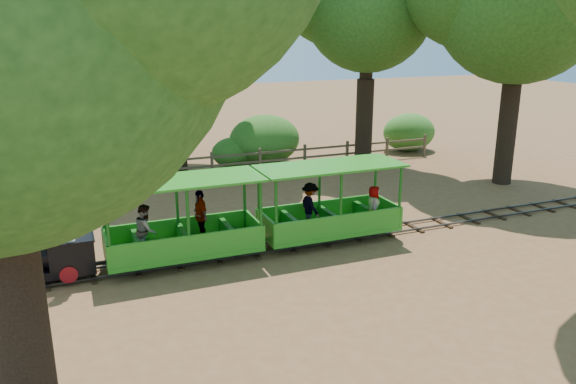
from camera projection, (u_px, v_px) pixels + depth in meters
name	position (u px, v px, depth m)	size (l,w,h in m)	color
ground	(321.00, 242.00, 15.50)	(90.00, 90.00, 0.00)	brown
track	(321.00, 239.00, 15.48)	(22.00, 1.00, 0.10)	#3F3D3A
locomotive	(22.00, 210.00, 12.41)	(2.81, 1.32, 3.22)	black
carriage_front	(180.00, 230.00, 13.90)	(3.96, 1.62, 2.06)	#2B911F
carriage_rear	(330.00, 212.00, 15.35)	(3.96, 1.62, 2.06)	#2B911F
fence	(236.00, 160.00, 22.46)	(18.10, 0.10, 1.00)	brown
shrub_mid_w	(265.00, 140.00, 24.08)	(3.09, 2.38, 2.14)	#2D6B1E
shrub_mid_e	(233.00, 152.00, 23.69)	(1.83, 1.40, 1.26)	#2D6B1E
shrub_east	(409.00, 132.00, 26.76)	(2.60, 2.00, 1.80)	#2D6B1E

